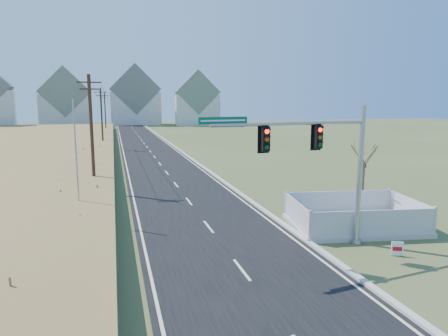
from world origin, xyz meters
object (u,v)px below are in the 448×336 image
(fence_enclosure, at_px, (354,222))
(open_sign, at_px, (397,249))
(flagpole, at_px, (77,174))
(bare_tree, at_px, (365,154))
(traffic_signal_mast, at_px, (329,162))

(fence_enclosure, distance_m, open_sign, 4.28)
(fence_enclosure, distance_m, flagpole, 15.92)
(open_sign, height_order, bare_tree, bare_tree)
(open_sign, relative_size, flagpole, 0.09)
(traffic_signal_mast, xyz_separation_m, open_sign, (2.66, -1.71, -3.86))
(fence_enclosure, height_order, flagpole, flagpole)
(fence_enclosure, relative_size, bare_tree, 1.61)
(bare_tree, bearing_deg, open_sign, -111.81)
(traffic_signal_mast, bearing_deg, flagpole, 139.20)
(flagpole, bearing_deg, bare_tree, -9.25)
(flagpole, bearing_deg, traffic_signal_mast, -33.24)
(open_sign, distance_m, bare_tree, 7.89)
(fence_enclosure, relative_size, open_sign, 11.63)
(fence_enclosure, xyz_separation_m, open_sign, (-0.53, -4.24, 0.04))
(traffic_signal_mast, xyz_separation_m, fence_enclosure, (3.19, 2.53, -3.90))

